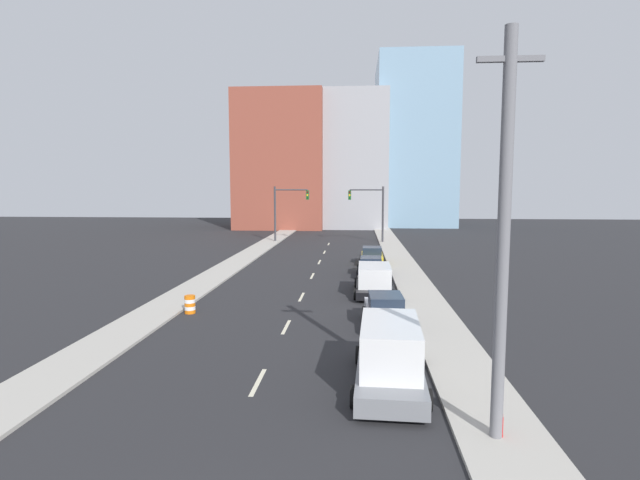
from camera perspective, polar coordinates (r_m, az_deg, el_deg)
The scene contains 22 objects.
sidewalk_left at distance 60.90m, azimuth -5.69°, elevation -0.16°, with size 2.52×105.45×0.12m.
sidewalk_right at distance 60.11m, azimuth 7.96°, elevation -0.27°, with size 2.52×105.45×0.12m.
lane_stripe_at_9m at distance 17.79m, azimuth -7.10°, elevation -15.80°, with size 0.16×2.40×0.01m, color beige.
lane_stripe_at_16m at distance 24.10m, azimuth -3.89°, elevation -9.88°, with size 0.16×2.40×0.01m, color beige.
lane_stripe_at_23m at distance 30.40m, azimuth -2.12°, elevation -6.51°, with size 0.16×2.40×0.01m, color beige.
lane_stripe_at_30m at distance 37.42m, azimuth -0.89°, elevation -4.13°, with size 0.16×2.40×0.01m, color beige.
lane_stripe_at_37m at distance 44.32m, azimuth -0.07°, elevation -2.53°, with size 0.16×2.40×0.01m, color beige.
lane_stripe_at_44m at distance 51.04m, azimuth 0.51°, elevation -1.39°, with size 0.16×2.40×0.01m, color beige.
lane_stripe_at_51m at distance 58.35m, azimuth 0.99°, elevation -0.46°, with size 0.16×2.40×0.01m, color beige.
building_brick_left at distance 84.14m, azimuth -4.23°, elevation 8.87°, with size 14.00×16.00×21.57m.
building_office_center at distance 87.24m, azimuth 3.51°, elevation 8.85°, with size 12.00×20.00×21.81m.
building_glass_right at distance 91.96m, azimuth 10.55°, elevation 10.68°, with size 13.00×20.00×28.42m.
traffic_signal_left at distance 60.39m, azimuth -4.10°, elevation 3.86°, with size 4.25×0.35×6.71m.
traffic_signal_right at distance 59.78m, azimuth 6.12°, elevation 3.82°, with size 4.25×0.35×6.71m.
utility_pole_right_near at distance 13.31m, azimuth 20.23°, elevation 0.34°, with size 1.60×0.32×10.49m.
traffic_barrel at distance 27.32m, azimuth -14.64°, elevation -7.13°, with size 0.56×0.56×0.95m.
fire_hydrant at distance 14.66m, azimuth 19.68°, elevation -19.32°, with size 0.26×0.26×0.84m.
box_truck_gray at distance 17.11m, azimuth 7.98°, elevation -12.97°, with size 2.59×6.18×2.23m.
sedan_silver at distance 24.16m, azimuth 7.50°, elevation -8.18°, with size 2.18×4.80×1.55m.
box_truck_black at distance 31.09m, azimuth 6.22°, elevation -4.60°, with size 2.53×5.67×1.84m.
sedan_navy at distance 37.76m, azimuth 5.82°, elevation -3.10°, with size 2.14×4.67×1.38m.
sedan_yellow at distance 43.34m, azimuth 5.96°, elevation -1.87°, with size 2.18×4.32×1.48m.
Camera 1 is at (3.34, -6.90, 6.61)m, focal length 28.00 mm.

